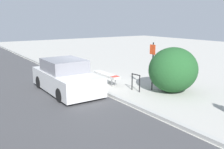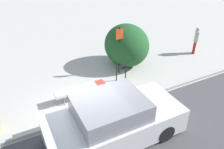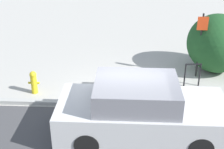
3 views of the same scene
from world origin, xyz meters
TOP-DOWN VIEW (x-y plane):
  - ground_plane at (0.00, 0.00)m, footprint 60.00×60.00m
  - curb at (0.00, 0.00)m, footprint 60.00×0.20m
  - bench at (0.13, 1.08)m, footprint 2.05×0.41m
  - bike_rack at (2.16, 1.45)m, footprint 0.55×0.10m
  - sign_post at (2.46, 2.21)m, footprint 0.36×0.08m
  - shrub_hedge at (3.22, 2.81)m, footprint 2.16×2.39m
  - pedestrian at (7.31, 2.19)m, footprint 0.38×0.38m
  - parked_car_near at (0.35, -1.33)m, footprint 4.28×1.91m

SIDE VIEW (x-z plane):
  - ground_plane at x=0.00m, z-range 0.00..0.00m
  - curb at x=0.00m, z-range 0.00..0.13m
  - bench at x=0.13m, z-range 0.19..0.73m
  - bike_rack at x=2.16m, z-range 0.09..0.91m
  - parked_car_near at x=0.35m, z-range -0.08..1.45m
  - pedestrian at x=7.31m, z-range 0.05..1.58m
  - shrub_hedge at x=3.22m, z-range 0.00..2.11m
  - sign_post at x=2.46m, z-range 0.23..2.53m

